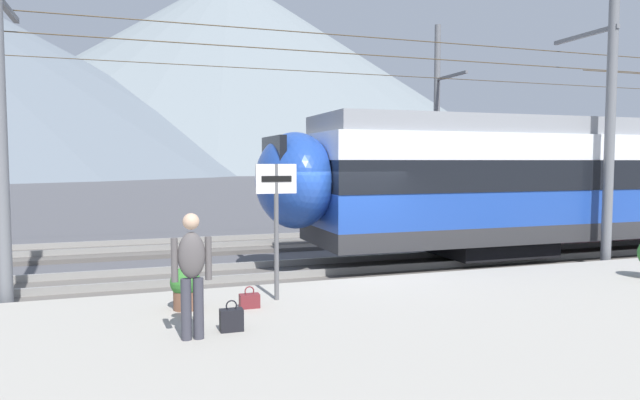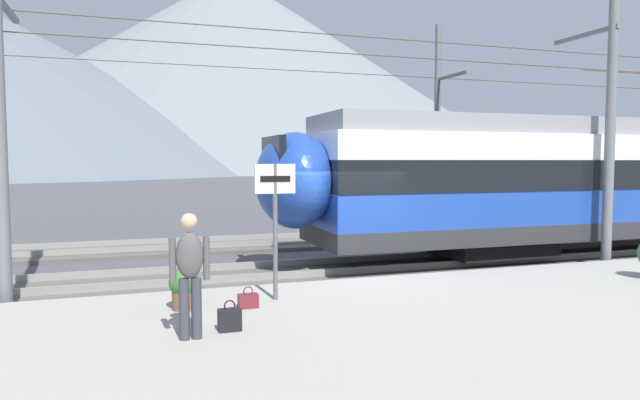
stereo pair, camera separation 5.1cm
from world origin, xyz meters
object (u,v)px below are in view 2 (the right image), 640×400
object	(u,v)px
catenary_mast_far_side	(439,124)
handbag_near_sign	(248,301)
potted_plant_by_shelter	(184,286)
passenger_walking	(190,269)
handbag_beside_passenger	(230,320)
catenary_mast_mid	(606,114)
platform_sign	(275,201)

from	to	relation	value
catenary_mast_far_side	handbag_near_sign	xyz separation A→B (m)	(-9.61, -10.58, -3.69)
potted_plant_by_shelter	catenary_mast_far_side	bearing A→B (deg)	44.29
handbag_near_sign	potted_plant_by_shelter	size ratio (longest dim) A/B	0.52
passenger_walking	handbag_beside_passenger	size ratio (longest dim) A/B	3.85
handbag_near_sign	potted_plant_by_shelter	bearing A→B (deg)	166.66
handbag_beside_passenger	potted_plant_by_shelter	distance (m)	1.49
catenary_mast_mid	catenary_mast_far_side	xyz separation A→B (m)	(0.28, 8.45, 0.28)
platform_sign	passenger_walking	size ratio (longest dim) A/B	1.38
handbag_near_sign	potted_plant_by_shelter	xyz separation A→B (m)	(-0.99, 0.23, 0.26)
catenary_mast_mid	handbag_beside_passenger	size ratio (longest dim) A/B	106.25
catenary_mast_far_side	handbag_near_sign	world-z (taller)	catenary_mast_far_side
handbag_near_sign	catenary_mast_mid	bearing A→B (deg)	12.81
handbag_beside_passenger	handbag_near_sign	xyz separation A→B (m)	(0.49, 1.15, -0.04)
catenary_mast_far_side	platform_sign	bearing A→B (deg)	-131.65
catenary_mast_far_side	catenary_mast_mid	bearing A→B (deg)	-91.90
catenary_mast_far_side	potted_plant_by_shelter	world-z (taller)	catenary_mast_far_side
handbag_beside_passenger	catenary_mast_mid	bearing A→B (deg)	18.42
catenary_mast_far_side	platform_sign	distance (m)	13.80
catenary_mast_far_side	passenger_walking	distance (m)	16.25
potted_plant_by_shelter	handbag_beside_passenger	bearing A→B (deg)	-70.09
catenary_mast_mid	potted_plant_by_shelter	size ratio (longest dim) A/B	67.98
platform_sign	handbag_near_sign	distance (m)	1.72
catenary_mast_mid	passenger_walking	size ratio (longest dim) A/B	27.62
potted_plant_by_shelter	catenary_mast_mid	bearing A→B (deg)	10.37
platform_sign	handbag_beside_passenger	bearing A→B (deg)	-124.07
potted_plant_by_shelter	handbag_near_sign	bearing A→B (deg)	-13.34
platform_sign	potted_plant_by_shelter	bearing A→B (deg)	-174.31
catenary_mast_mid	potted_plant_by_shelter	xyz separation A→B (m)	(-10.32, -1.89, -3.15)
platform_sign	handbag_near_sign	world-z (taller)	platform_sign
platform_sign	potted_plant_by_shelter	world-z (taller)	platform_sign
passenger_walking	potted_plant_by_shelter	xyz separation A→B (m)	(0.05, 1.58, -0.56)
catenary_mast_far_side	potted_plant_by_shelter	bearing A→B (deg)	-135.71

